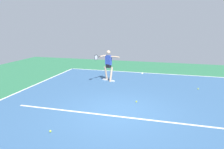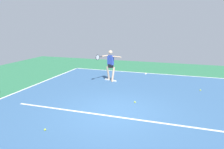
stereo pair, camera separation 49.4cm
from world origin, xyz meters
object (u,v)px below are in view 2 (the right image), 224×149
Objects in this scene: tennis_ball_centre_court at (135,102)px; tennis_ball_far_corner at (200,90)px; tennis_ball_by_baseline at (45,130)px; tennis_player at (110,64)px.

tennis_ball_far_corner is (-2.66, -2.63, 0.00)m from tennis_ball_centre_court.
tennis_ball_centre_court is 3.82m from tennis_ball_by_baseline.
tennis_ball_centre_court and tennis_ball_far_corner have the same top height.
tennis_player is 4.88m from tennis_ball_far_corner.
tennis_player is 6.31m from tennis_ball_by_baseline.
tennis_ball_far_corner is at bearing -128.97° from tennis_ball_by_baseline.
tennis_ball_by_baseline is 1.00× the size of tennis_ball_far_corner.
tennis_ball_far_corner is at bearing -165.48° from tennis_player.
tennis_ball_by_baseline is at bearing 57.23° from tennis_ball_centre_court.
tennis_ball_centre_court is 3.75m from tennis_ball_far_corner.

